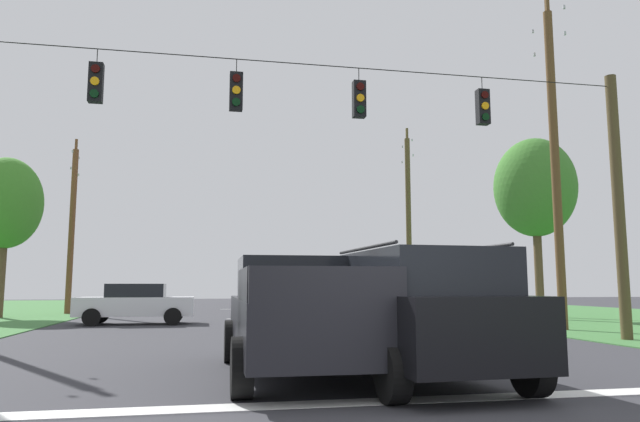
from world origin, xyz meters
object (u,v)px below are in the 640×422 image
(overhead_signal_span, at_px, (305,175))
(tree_roadside_far_right, at_px, (535,188))
(tree_roadside_right, at_px, (6,204))
(utility_pole_mid_right, at_px, (555,156))
(suv_black, at_px, (415,311))
(utility_pole_far_right, at_px, (409,219))
(pickup_truck, at_px, (297,315))
(utility_pole_far_left, at_px, (72,225))
(distant_car_crossing_white, at_px, (136,303))

(overhead_signal_span, xyz_separation_m, tree_roadside_far_right, (11.86, 9.15, 1.56))
(overhead_signal_span, height_order, tree_roadside_right, overhead_signal_span)
(utility_pole_mid_right, bearing_deg, tree_roadside_far_right, 64.55)
(suv_black, bearing_deg, utility_pole_far_right, 70.36)
(pickup_truck, xyz_separation_m, tree_roadside_right, (-10.54, 18.94, 4.21))
(pickup_truck, bearing_deg, tree_roadside_right, 119.10)
(utility_pole_far_left, xyz_separation_m, tree_roadside_right, (-2.19, -3.26, 0.63))
(utility_pole_far_right, distance_m, tree_roadside_right, 20.41)
(overhead_signal_span, height_order, utility_pole_mid_right, utility_pole_mid_right)
(pickup_truck, relative_size, utility_pole_far_right, 0.52)
(distant_car_crossing_white, distance_m, tree_roadside_right, 9.48)
(utility_pole_far_right, distance_m, utility_pole_far_left, 18.09)
(overhead_signal_span, distance_m, utility_pole_mid_right, 9.90)
(utility_pole_far_right, bearing_deg, overhead_signal_span, -117.23)
(suv_black, relative_size, distant_car_crossing_white, 1.13)
(tree_roadside_far_right, bearing_deg, suv_black, -127.47)
(suv_black, bearing_deg, utility_pole_far_left, 113.48)
(utility_pole_mid_right, bearing_deg, overhead_signal_span, -159.35)
(suv_black, height_order, utility_pole_far_right, utility_pole_far_right)
(pickup_truck, bearing_deg, distant_car_crossing_white, 106.68)
(suv_black, height_order, tree_roadside_right, tree_roadside_right)
(suv_black, distance_m, tree_roadside_far_right, 18.65)
(suv_black, bearing_deg, utility_pole_mid_right, 46.21)
(suv_black, xyz_separation_m, utility_pole_far_right, (8.00, 22.41, 4.14))
(distant_car_crossing_white, xyz_separation_m, utility_pole_far_left, (-4.28, 8.62, 3.75))
(utility_pole_far_right, bearing_deg, distant_car_crossing_white, -150.33)
(utility_pole_far_right, height_order, utility_pole_far_left, utility_pole_far_right)
(utility_pole_far_left, bearing_deg, distant_car_crossing_white, -63.59)
(overhead_signal_span, bearing_deg, suv_black, -80.45)
(overhead_signal_span, xyz_separation_m, suv_black, (0.87, -5.18, -3.10))
(tree_roadside_far_right, bearing_deg, tree_roadside_right, 166.49)
(utility_pole_mid_right, distance_m, tree_roadside_right, 23.44)
(distant_car_crossing_white, bearing_deg, utility_pole_far_left, 116.41)
(overhead_signal_span, xyz_separation_m, distant_car_crossing_white, (-4.91, 9.38, -3.37))
(overhead_signal_span, relative_size, tree_roadside_far_right, 2.23)
(suv_black, xyz_separation_m, tree_roadside_far_right, (10.99, 14.33, 4.66))
(overhead_signal_span, height_order, pickup_truck, overhead_signal_span)
(suv_black, bearing_deg, pickup_truck, 150.24)
(overhead_signal_span, bearing_deg, distant_car_crossing_white, 117.66)
(utility_pole_far_left, bearing_deg, utility_pole_far_right, -2.44)
(distant_car_crossing_white, height_order, tree_roadside_far_right, tree_roadside_far_right)
(pickup_truck, xyz_separation_m, utility_pole_far_left, (-8.35, 22.20, 3.58))
(suv_black, relative_size, utility_pole_far_left, 0.53)
(pickup_truck, height_order, tree_roadside_far_right, tree_roadside_far_right)
(utility_pole_far_right, relative_size, utility_pole_far_left, 1.15)
(overhead_signal_span, relative_size, utility_pole_far_right, 1.69)
(tree_roadside_far_right, bearing_deg, utility_pole_far_right, 110.33)
(tree_roadside_right, bearing_deg, utility_pole_mid_right, -28.81)
(overhead_signal_span, bearing_deg, utility_pole_far_right, 62.77)
(utility_pole_far_left, distance_m, tree_roadside_right, 3.98)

